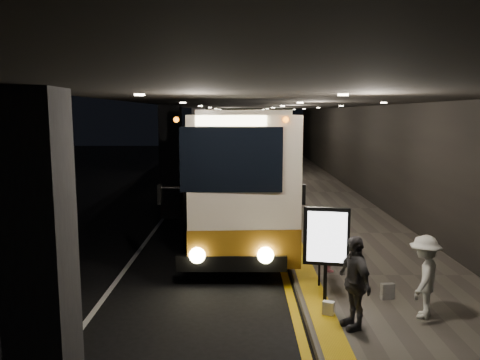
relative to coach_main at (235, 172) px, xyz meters
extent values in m
plane|color=black|center=(-1.02, -2.74, -1.93)|extent=(90.00, 90.00, 0.00)
cube|color=silver|center=(-2.82, 2.26, -1.93)|extent=(0.12, 50.00, 0.01)
cube|color=gold|center=(1.33, 2.26, -1.93)|extent=(0.18, 50.00, 0.01)
cube|color=#514C44|center=(3.73, 2.26, -1.86)|extent=(4.50, 50.00, 0.15)
cube|color=gold|center=(1.83, 2.26, -1.78)|extent=(0.50, 50.00, 0.01)
cube|color=black|center=(5.98, 2.26, 1.07)|extent=(0.10, 50.00, 6.00)
cube|color=black|center=(-2.52, -10.74, 0.27)|extent=(0.80, 0.80, 4.40)
cube|color=black|center=(-2.52, 1.26, 0.27)|extent=(0.80, 0.80, 4.40)
cube|color=black|center=(-2.52, 13.26, 0.27)|extent=(0.80, 0.80, 4.40)
cube|color=black|center=(1.48, 2.26, 2.67)|extent=(9.00, 50.00, 0.40)
cube|color=beige|center=(0.00, 0.02, 0.29)|extent=(3.26, 12.84, 3.61)
cube|color=#8D5E14|center=(0.00, 0.02, -1.03)|extent=(3.28, 12.86, 0.95)
cube|color=black|center=(0.00, -6.37, 1.09)|extent=(2.33, 0.17, 1.48)
cube|color=black|center=(0.00, -6.29, -1.35)|extent=(2.61, 0.37, 0.37)
cylinder|color=black|center=(-1.21, -4.01, -1.40)|extent=(0.30, 1.06, 1.06)
cylinder|color=black|center=(1.21, -4.01, -1.40)|extent=(0.30, 1.06, 1.06)
cylinder|color=black|center=(-1.21, 4.26, -1.40)|extent=(0.30, 1.06, 1.06)
cylinder|color=black|center=(1.21, 4.26, -1.40)|extent=(0.30, 1.06, 1.06)
sphere|color=#FFEAA5|center=(-0.80, -6.38, -1.14)|extent=(0.38, 0.38, 0.38)
sphere|color=#FFEAA5|center=(0.80, -6.38, -1.14)|extent=(0.38, 0.38, 0.38)
cube|color=#FFF2BF|center=(0.00, -6.38, 1.97)|extent=(1.59, 0.13, 0.23)
cube|color=beige|center=(-0.09, 12.92, 0.02)|extent=(2.90, 11.27, 3.16)
cube|color=#8D5E14|center=(-0.09, 12.92, -1.14)|extent=(2.92, 11.29, 0.84)
cube|color=black|center=(-0.09, 7.31, 0.72)|extent=(2.05, 0.17, 1.30)
cube|color=black|center=(-0.09, 7.39, -1.42)|extent=(2.29, 0.37, 0.33)
cylinder|color=black|center=(-1.13, 9.39, -1.47)|extent=(0.26, 0.93, 0.93)
cylinder|color=black|center=(0.95, 9.39, -1.47)|extent=(0.26, 0.93, 0.93)
cylinder|color=black|center=(-1.13, 16.65, -1.47)|extent=(0.26, 0.93, 0.93)
cylinder|color=black|center=(0.95, 16.65, -1.47)|extent=(0.26, 0.93, 0.93)
cube|color=beige|center=(-0.10, 27.87, 0.33)|extent=(3.03, 12.98, 3.66)
cube|color=#8D5E14|center=(-0.10, 27.87, -1.02)|extent=(3.05, 13.00, 0.97)
cube|color=black|center=(-0.10, 21.39, 1.13)|extent=(2.37, 0.12, 1.51)
cube|color=black|center=(-0.10, 21.47, -1.34)|extent=(2.64, 0.32, 0.38)
cylinder|color=black|center=(-1.33, 23.78, -1.40)|extent=(0.30, 1.08, 1.08)
cylinder|color=black|center=(1.12, 23.78, -1.40)|extent=(0.30, 1.08, 1.08)
cylinder|color=black|center=(-1.33, 32.18, -1.40)|extent=(0.30, 1.08, 1.08)
cylinder|color=black|center=(1.12, 32.18, -1.40)|extent=(0.30, 1.08, 1.08)
imported|color=#A74E5A|center=(2.42, -5.54, -1.00)|extent=(0.46, 0.62, 1.56)
imported|color=silver|center=(3.75, -8.25, -0.98)|extent=(0.95, 1.14, 1.61)
imported|color=#454448|center=(2.29, -8.71, -0.92)|extent=(0.77, 1.12, 1.74)
cube|color=black|center=(3.34, -7.39, -1.61)|extent=(0.30, 0.17, 0.34)
cube|color=silver|center=(1.94, -8.19, -1.65)|extent=(0.25, 0.20, 0.27)
cylinder|color=black|center=(2.00, -7.47, -1.40)|extent=(0.08, 0.08, 0.78)
cube|color=black|center=(2.00, -7.47, -0.39)|extent=(0.95, 0.28, 1.22)
cube|color=white|center=(2.00, -7.53, -0.39)|extent=(0.79, 0.17, 1.06)
cylinder|color=black|center=(2.01, -6.64, -1.23)|extent=(0.05, 0.05, 1.10)
camera|label=1|loc=(0.24, -16.89, 2.13)|focal=35.00mm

